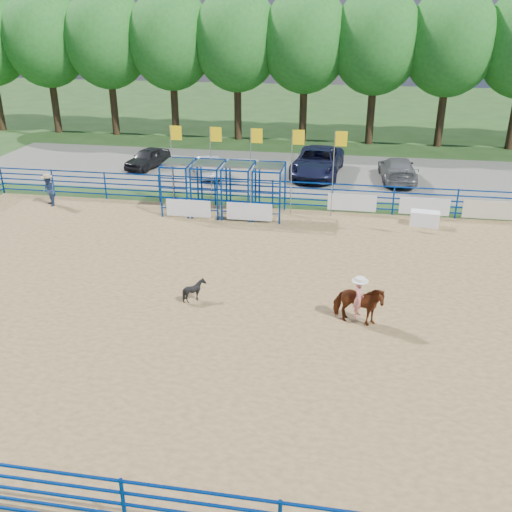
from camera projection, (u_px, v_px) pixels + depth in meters
name	position (u px, v px, depth m)	size (l,w,h in m)	color
ground	(232.00, 299.00, 20.21)	(120.00, 120.00, 0.00)	#2D4F1F
arena_dirt	(232.00, 299.00, 20.20)	(30.00, 20.00, 0.02)	#A28351
gravel_strip	(288.00, 172.00, 35.53)	(40.00, 10.00, 0.01)	slate
announcer_table	(425.00, 219.00, 26.75)	(1.31, 0.61, 0.70)	white
horse_and_rider	(358.00, 302.00, 18.31)	(1.80, 1.06, 2.31)	maroon
calf	(194.00, 290.00, 19.94)	(0.64, 0.72, 0.80)	black
spectator_cowboy	(49.00, 190.00, 29.24)	(0.95, 0.97, 1.63)	navy
car_a	(148.00, 158.00, 36.27)	(1.46, 3.63, 1.24)	black
car_b	(206.00, 165.00, 34.60)	(1.35, 3.86, 1.27)	#919499
car_c	(317.00, 162.00, 34.59)	(2.72, 5.91, 1.64)	black
car_d	(398.00, 169.00, 33.52)	(1.94, 4.76, 1.38)	#5E5E61
perimeter_fence	(232.00, 280.00, 19.90)	(30.10, 20.10, 1.50)	navy
chute_assembly	(231.00, 190.00, 27.96)	(19.32, 2.41, 4.20)	navy
treeline	(306.00, 36.00, 40.60)	(56.40, 6.40, 11.24)	#3F2B19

